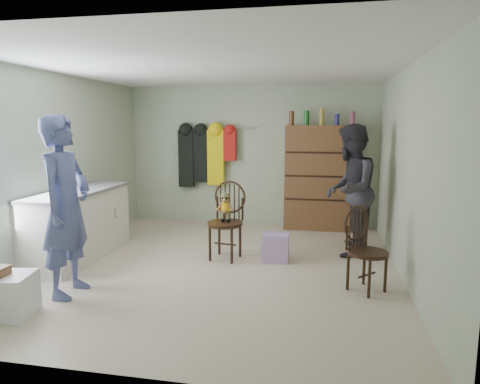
% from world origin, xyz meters
% --- Properties ---
extents(ground_plane, '(5.00, 5.00, 0.00)m').
position_xyz_m(ground_plane, '(0.00, 0.00, 0.00)').
color(ground_plane, beige).
rests_on(ground_plane, ground).
extents(room_walls, '(5.00, 5.00, 5.00)m').
position_xyz_m(room_walls, '(0.00, 0.53, 1.58)').
color(room_walls, '#B3BD9F').
rests_on(room_walls, ground).
extents(counter, '(0.64, 1.86, 0.94)m').
position_xyz_m(counter, '(-1.95, 0.00, 0.47)').
color(counter, silver).
rests_on(counter, ground).
extents(plastic_tub, '(0.50, 0.48, 0.41)m').
position_xyz_m(plastic_tub, '(-1.61, -1.79, 0.20)').
color(plastic_tub, white).
rests_on(plastic_tub, ground).
extents(chair_front, '(0.54, 0.54, 1.05)m').
position_xyz_m(chair_front, '(0.03, 0.38, 0.60)').
color(chair_front, '#3B2214').
rests_on(chair_front, ground).
extents(chair_far, '(0.59, 0.59, 0.93)m').
position_xyz_m(chair_far, '(1.76, -0.45, 0.50)').
color(chair_far, '#3B2214').
rests_on(chair_far, ground).
extents(striped_bag, '(0.36, 0.28, 0.37)m').
position_xyz_m(striped_bag, '(0.70, 0.37, 0.19)').
color(striped_bag, pink).
rests_on(striped_bag, ground).
extents(person_left, '(0.48, 0.71, 1.92)m').
position_xyz_m(person_left, '(-1.35, -1.17, 0.96)').
color(person_left, '#4C568C').
rests_on(person_left, ground).
extents(person_right, '(0.85, 1.00, 1.82)m').
position_xyz_m(person_right, '(1.67, 0.89, 0.91)').
color(person_right, '#2D2B33').
rests_on(person_right, ground).
extents(dresser, '(1.20, 0.39, 2.08)m').
position_xyz_m(dresser, '(1.25, 2.30, 0.91)').
color(dresser, brown).
rests_on(dresser, ground).
extents(coat_rack, '(1.42, 0.12, 1.09)m').
position_xyz_m(coat_rack, '(-0.83, 2.38, 1.25)').
color(coat_rack, '#99999E').
rests_on(coat_rack, ground).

